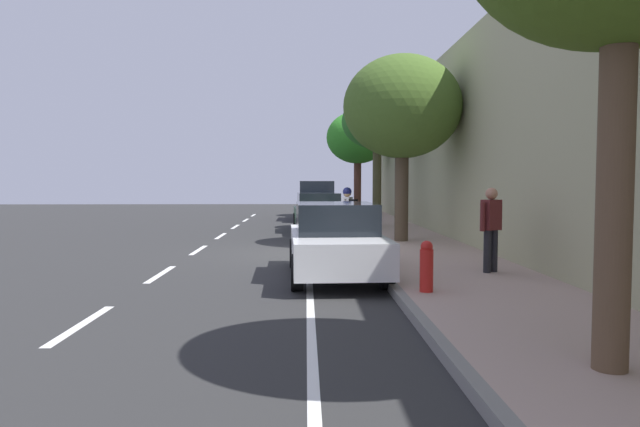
{
  "coord_description": "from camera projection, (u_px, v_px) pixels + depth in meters",
  "views": [
    {
      "loc": [
        0.09,
        -15.29,
        1.95
      ],
      "look_at": [
        0.53,
        1.79,
        0.99
      ],
      "focal_mm": 31.6,
      "sensor_mm": 36.0,
      "label": 1
    }
  ],
  "objects": [
    {
      "name": "street_tree_corner",
      "position": [
        358.0,
        138.0,
        31.41
      ],
      "size": [
        3.49,
        3.49,
        5.74
      ],
      "color": "brown",
      "rests_on": "sidewalk"
    },
    {
      "name": "ground",
      "position": [
        302.0,
        253.0,
        15.37
      ],
      "size": [
        68.23,
        68.23,
        0.0
      ],
      "primitive_type": "plane",
      "color": "#2C2C2C"
    },
    {
      "name": "curb_edge",
      "position": [
        362.0,
        250.0,
        15.41
      ],
      "size": [
        0.16,
        42.65,
        0.16
      ],
      "primitive_type": "cube",
      "color": "gray",
      "rests_on": "ground"
    },
    {
      "name": "parked_suv_dark_blue_far",
      "position": [
        317.0,
        200.0,
        28.78
      ],
      "size": [
        1.98,
        4.71,
        1.99
      ],
      "color": "navy",
      "rests_on": "ground"
    },
    {
      "name": "building_facade",
      "position": [
        484.0,
        139.0,
        15.32
      ],
      "size": [
        0.5,
        42.65,
        6.23
      ],
      "primitive_type": "cube",
      "color": "tan",
      "rests_on": "ground"
    },
    {
      "name": "sidewalk",
      "position": [
        419.0,
        250.0,
        15.45
      ],
      "size": [
        3.0,
        42.65,
        0.16
      ],
      "primitive_type": "cube",
      "color": "tan",
      "rests_on": "ground"
    },
    {
      "name": "fire_hydrant",
      "position": [
        427.0,
        266.0,
        9.17
      ],
      "size": [
        0.22,
        0.22,
        0.84
      ],
      "color": "red",
      "rests_on": "sidewalk"
    },
    {
      "name": "pedestrian_on_phone",
      "position": [
        491.0,
        224.0,
        11.14
      ],
      "size": [
        0.53,
        0.4,
        1.68
      ],
      "color": "black",
      "rests_on": "sidewalk"
    },
    {
      "name": "parked_sedan_white_second",
      "position": [
        335.0,
        241.0,
        11.45
      ],
      "size": [
        1.96,
        4.46,
        1.52
      ],
      "color": "white",
      "rests_on": "ground"
    },
    {
      "name": "street_tree_far_end",
      "position": [
        377.0,
        123.0,
        22.8
      ],
      "size": [
        2.89,
        2.89,
        5.36
      ],
      "color": "#4B482B",
      "rests_on": "sidewalk"
    },
    {
      "name": "lane_stripe_bike_edge",
      "position": [
        308.0,
        253.0,
        15.37
      ],
      "size": [
        0.12,
        42.65,
        0.01
      ],
      "primitive_type": "cube",
      "color": "white",
      "rests_on": "ground"
    },
    {
      "name": "cyclist_with_backpack",
      "position": [
        348.0,
        210.0,
        17.24
      ],
      "size": [
        0.51,
        0.57,
        1.79
      ],
      "color": "#C6B284",
      "rests_on": "ground"
    },
    {
      "name": "parked_sedan_green_mid",
      "position": [
        318.0,
        213.0,
        21.88
      ],
      "size": [
        2.02,
        4.49,
        1.52
      ],
      "color": "#1E512D",
      "rests_on": "ground"
    },
    {
      "name": "bicycle_at_curb",
      "position": [
        340.0,
        232.0,
        17.73
      ],
      "size": [
        1.51,
        0.96,
        0.76
      ],
      "color": "black",
      "rests_on": "ground"
    },
    {
      "name": "lane_stripe_centre",
      "position": [
        183.0,
        260.0,
        13.97
      ],
      "size": [
        0.14,
        40.0,
        0.01
      ],
      "color": "white",
      "rests_on": "ground"
    },
    {
      "name": "street_tree_mid_block",
      "position": [
        402.0,
        108.0,
        16.92
      ],
      "size": [
        3.55,
        3.55,
        5.6
      ],
      "color": "#4C3D2D",
      "rests_on": "sidewalk"
    }
  ]
}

